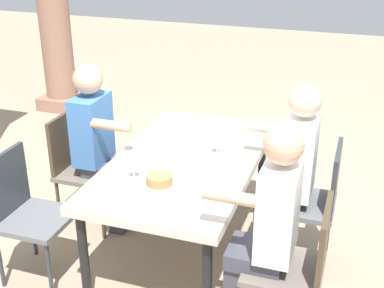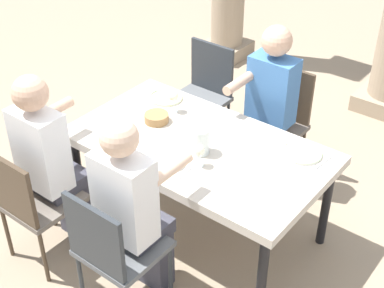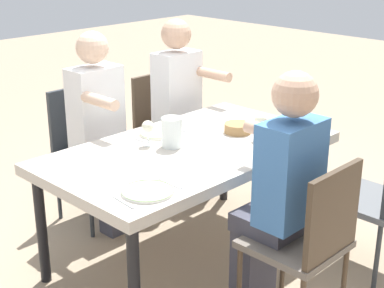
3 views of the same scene
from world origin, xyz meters
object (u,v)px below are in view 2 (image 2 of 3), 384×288
diner_man_white (134,208)px  wine_glass_1 (199,151)px  dining_table (199,151)px  plate_0 (166,98)px  chair_mid_north (278,118)px  water_pitcher (200,142)px  chair_west_south (31,200)px  chair_west_north (203,90)px  diner_woman_green (50,159)px  chair_mid_south (113,248)px  wine_glass_0 (173,97)px  plate_1 (168,162)px  diner_guest_third (266,106)px  bread_basket (157,118)px  plate_2 (302,153)px

diner_man_white → wine_glass_1: (0.06, 0.53, 0.13)m
dining_table → diner_man_white: diner_man_white is taller
diner_man_white → plate_0: diner_man_white is taller
chair_mid_north → water_pitcher: (-0.02, -0.98, 0.29)m
chair_west_south → water_pitcher: size_ratio=5.05×
chair_west_north → diner_woman_green: 1.63m
chair_mid_south → chair_mid_north: bearing=90.0°
chair_mid_south → wine_glass_0: size_ratio=5.63×
diner_woman_green → diner_man_white: bearing=-1.1°
water_pitcher → chair_west_south: bearing=-130.5°
plate_1 → diner_guest_third: bearing=84.2°
chair_west_south → chair_mid_south: chair_mid_south is taller
plate_1 → plate_0: bearing=131.0°
diner_guest_third → wine_glass_1: size_ratio=8.70×
chair_west_north → water_pitcher: (0.71, -0.98, 0.29)m
plate_0 → wine_glass_1: 0.87m
chair_west_south → chair_mid_south: 0.73m
wine_glass_1 → plate_1: bearing=-149.3°
water_pitcher → bread_basket: size_ratio=1.04×
chair_mid_north → diner_woman_green: 1.78m
plate_0 → wine_glass_1: wine_glass_1 is taller
chair_west_north → water_pitcher: water_pitcher is taller
water_pitcher → chair_mid_south: bearing=-88.7°
plate_0 → wine_glass_0: 0.22m
chair_west_north → chair_mid_south: (0.73, -1.81, 0.02)m
diner_man_white → wine_glass_0: 1.06m
chair_west_south → bread_basket: size_ratio=5.24×
bread_basket → water_pitcher: bearing=-13.3°
diner_man_white → plate_1: 0.44m
dining_table → plate_2: plate_2 is taller
chair_west_south → plate_1: bearing=44.5°
chair_west_south → chair_mid_north: (0.73, 1.81, 0.00)m
chair_mid_north → plate_0: bearing=-137.0°
plate_0 → plate_1: bearing=-49.0°
chair_west_north → diner_man_white: diner_man_white is taller
chair_west_south → bread_basket: bearing=75.3°
wine_glass_0 → plate_1: wine_glass_0 is taller
plate_0 → diner_guest_third: bearing=32.2°
water_pitcher → bread_basket: water_pitcher is taller
chair_mid_south → plate_1: bearing=99.7°
chair_west_south → chair_mid_south: bearing=-0.0°
chair_west_north → diner_man_white: (0.73, -1.63, 0.20)m
diner_man_white → water_pitcher: (-0.02, 0.65, 0.10)m
diner_woman_green → diner_guest_third: bearing=62.9°
chair_mid_north → water_pitcher: size_ratio=5.13×
wine_glass_0 → wine_glass_1: 0.68m
plate_1 → diner_woman_green: bearing=-146.4°
water_pitcher → chair_mid_north: bearing=88.9°
chair_west_north → chair_west_south: 1.81m
plate_1 → bread_basket: size_ratio=1.35×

